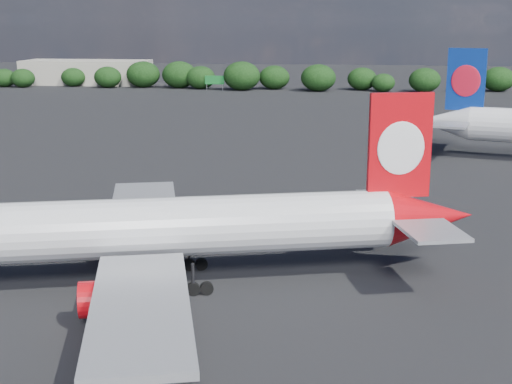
# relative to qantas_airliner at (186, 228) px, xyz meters

# --- Properties ---
(ground) EXTENTS (500.00, 500.00, 0.00)m
(ground) POSITION_rel_qantas_airliner_xyz_m (-10.22, 48.00, -4.76)
(ground) COLOR black
(ground) RESTS_ON ground
(qantas_airliner) EXTENTS (47.23, 45.26, 15.62)m
(qantas_airliner) POSITION_rel_qantas_airliner_xyz_m (0.00, 0.00, 0.00)
(qantas_airliner) COLOR white
(qantas_airliner) RESTS_ON ground
(terminal_building) EXTENTS (42.00, 16.00, 8.00)m
(terminal_building) POSITION_rel_qantas_airliner_xyz_m (-75.22, 180.00, -0.76)
(terminal_building) COLOR #A39C8C
(terminal_building) RESTS_ON ground
(highway_sign) EXTENTS (6.00, 0.30, 4.50)m
(highway_sign) POSITION_rel_qantas_airliner_xyz_m (-28.22, 164.00, -1.63)
(highway_sign) COLOR #166E29
(highway_sign) RESTS_ON ground
(billboard_yellow) EXTENTS (5.00, 0.30, 5.50)m
(billboard_yellow) POSITION_rel_qantas_airliner_xyz_m (1.78, 170.00, -0.89)
(billboard_yellow) COLOR gold
(billboard_yellow) RESTS_ON ground
(horizon_treeline) EXTENTS (202.35, 15.07, 9.07)m
(horizon_treeline) POSITION_rel_qantas_airliner_xyz_m (3.55, 167.73, -0.88)
(horizon_treeline) COLOR black
(horizon_treeline) RESTS_ON ground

